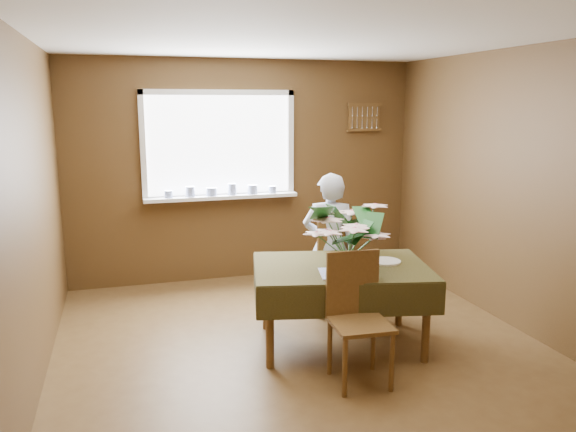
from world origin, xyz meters
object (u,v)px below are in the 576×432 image
object	(u,v)px
seated_woman	(329,246)
flower_bouquet	(348,230)
chair_near	(357,311)
chair_far	(332,257)
dining_table	(341,275)

from	to	relation	value
seated_woman	flower_bouquet	distance (m)	0.88
chair_near	seated_woman	world-z (taller)	seated_woman
chair_far	chair_near	distance (m)	1.35
chair_far	flower_bouquet	size ratio (longest dim) A/B	1.71
chair_far	chair_near	size ratio (longest dim) A/B	1.09
chair_far	flower_bouquet	xyz separation A→B (m)	(-0.22, -0.89, 0.48)
dining_table	seated_woman	bearing A→B (deg)	90.00
flower_bouquet	dining_table	bearing A→B (deg)	84.70
seated_woman	flower_bouquet	bearing A→B (deg)	99.03
dining_table	flower_bouquet	xyz separation A→B (m)	(-0.01, -0.15, 0.42)
chair_far	chair_near	xyz separation A→B (m)	(-0.31, -1.31, -0.04)
chair_near	seated_woman	bearing A→B (deg)	81.78
dining_table	seated_woman	xyz separation A→B (m)	(0.14, 0.64, 0.08)
chair_near	flower_bouquet	distance (m)	0.67
seated_woman	flower_bouquet	xyz separation A→B (m)	(-0.15, -0.80, 0.34)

